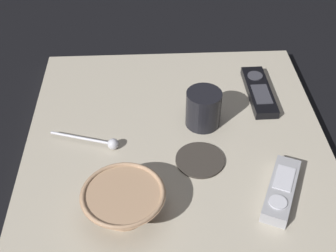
% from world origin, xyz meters
% --- Properties ---
extents(ground_plane, '(6.00, 6.00, 0.00)m').
position_xyz_m(ground_plane, '(0.00, 0.00, 0.00)').
color(ground_plane, black).
extents(table, '(0.65, 0.65, 0.03)m').
position_xyz_m(table, '(0.00, 0.00, 0.02)').
color(table, '#B7AD99').
rests_on(table, ground).
extents(cereal_bowl, '(0.15, 0.15, 0.06)m').
position_xyz_m(cereal_bowl, '(0.20, -0.11, 0.07)').
color(cereal_bowl, tan).
rests_on(cereal_bowl, table).
extents(coffee_mug, '(0.08, 0.08, 0.08)m').
position_xyz_m(coffee_mug, '(-0.04, 0.06, 0.07)').
color(coffee_mug, black).
rests_on(coffee_mug, table).
extents(teaspoon, '(0.06, 0.15, 0.02)m').
position_xyz_m(teaspoon, '(0.03, -0.15, 0.04)').
color(teaspoon, silver).
rests_on(teaspoon, table).
extents(tv_remote_near, '(0.18, 0.06, 0.02)m').
position_xyz_m(tv_remote_near, '(-0.13, 0.21, 0.04)').
color(tv_remote_near, black).
rests_on(tv_remote_near, table).
extents(tv_remote_far, '(0.16, 0.11, 0.03)m').
position_xyz_m(tv_remote_far, '(0.17, 0.19, 0.05)').
color(tv_remote_far, '#9E9EA3').
rests_on(tv_remote_far, table).
extents(drink_coaster, '(0.10, 0.10, 0.01)m').
position_xyz_m(drink_coaster, '(0.08, 0.04, 0.03)').
color(drink_coaster, '#332D28').
rests_on(drink_coaster, table).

